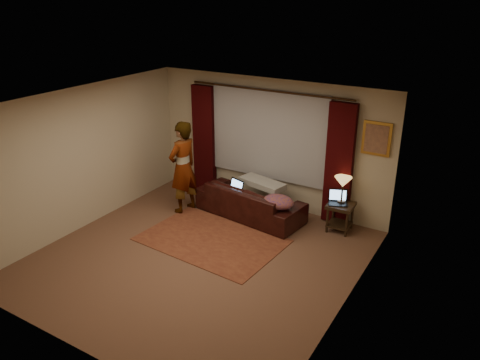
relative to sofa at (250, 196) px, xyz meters
name	(u,v)px	position (x,y,z in m)	size (l,w,h in m)	color
floor	(198,258)	(0.03, -1.79, -0.44)	(5.00, 5.00, 0.01)	brown
ceiling	(192,104)	(0.03, -1.79, 2.17)	(5.00, 5.00, 0.02)	silver
wall_back	(269,144)	(0.03, 0.71, 0.87)	(5.00, 0.02, 2.60)	#BDAE92
wall_front	(66,260)	(0.03, -4.29, 0.87)	(5.00, 0.02, 2.60)	#BDAE92
wall_left	(83,158)	(-2.47, -1.79, 0.87)	(0.02, 5.00, 2.60)	#BDAE92
wall_right	(350,225)	(2.53, -1.79, 0.87)	(0.02, 5.00, 2.60)	#BDAE92
sheer_curtain	(268,135)	(0.03, 0.65, 1.07)	(2.50, 0.05, 1.80)	#97979E
drape_left	(204,139)	(-1.47, 0.60, 0.75)	(0.50, 0.14, 2.30)	black
drape_right	(339,165)	(1.53, 0.60, 0.75)	(0.50, 0.14, 2.30)	black
curtain_rod	(268,90)	(0.03, 0.60, 1.95)	(0.04, 0.04, 3.40)	#301E0F
picture_frame	(377,139)	(2.13, 0.68, 1.32)	(0.50, 0.04, 0.60)	gold
sofa	(250,196)	(0.00, 0.00, 0.00)	(2.15, 0.93, 0.87)	black
throw_blanket	(263,172)	(0.14, 0.23, 0.45)	(0.94, 0.38, 0.11)	gray
clothing_pile	(278,202)	(0.72, -0.22, 0.12)	(0.58, 0.45, 0.25)	brown
laptop_sofa	(232,187)	(-0.36, -0.09, 0.13)	(0.35, 0.38, 0.25)	black
area_rug	(212,240)	(-0.11, -1.19, -0.43)	(2.44, 1.63, 0.01)	brown
end_table	(340,217)	(1.71, 0.33, -0.17)	(0.47, 0.47, 0.54)	black
tiffany_lamp	(342,190)	(1.69, 0.39, 0.35)	(0.31, 0.31, 0.50)	olive
laptop_table	(338,198)	(1.66, 0.30, 0.23)	(0.33, 0.36, 0.24)	black
person	(183,167)	(-1.25, -0.46, 0.49)	(0.54, 0.54, 1.85)	gray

